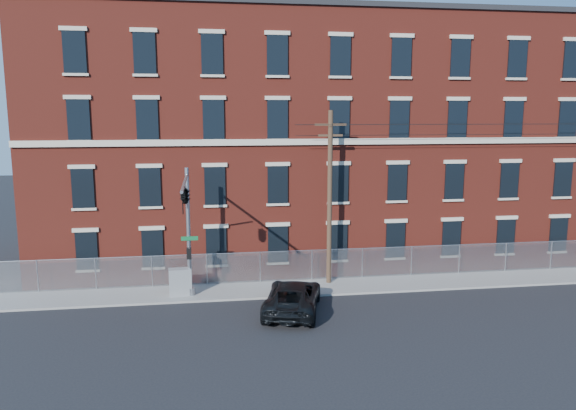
% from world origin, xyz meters
% --- Properties ---
extents(ground, '(140.00, 140.00, 0.00)m').
position_xyz_m(ground, '(0.00, 0.00, 0.00)').
color(ground, black).
rests_on(ground, ground).
extents(sidewalk, '(65.00, 3.00, 0.12)m').
position_xyz_m(sidewalk, '(12.00, 5.00, 0.06)').
color(sidewalk, gray).
rests_on(sidewalk, ground).
extents(mill_building, '(55.30, 14.32, 16.30)m').
position_xyz_m(mill_building, '(12.00, 13.93, 8.15)').
color(mill_building, maroon).
rests_on(mill_building, ground).
extents(chain_link_fence, '(59.06, 0.06, 1.85)m').
position_xyz_m(chain_link_fence, '(12.00, 6.30, 1.06)').
color(chain_link_fence, '#A5A8AD').
rests_on(chain_link_fence, ground).
extents(traffic_signal_mast, '(0.90, 6.75, 7.00)m').
position_xyz_m(traffic_signal_mast, '(-6.00, 2.18, 5.39)').
color(traffic_signal_mast, '#9EA0A5').
rests_on(traffic_signal_mast, ground).
extents(utility_pole_near, '(1.80, 0.28, 10.00)m').
position_xyz_m(utility_pole_near, '(2.00, 5.60, 5.34)').
color(utility_pole_near, '#463323').
rests_on(utility_pole_near, ground).
extents(pickup_truck, '(3.94, 6.06, 1.55)m').
position_xyz_m(pickup_truck, '(-0.80, 1.46, 0.78)').
color(pickup_truck, black).
rests_on(pickup_truck, ground).
extents(utility_cabinet, '(1.25, 0.70, 1.50)m').
position_xyz_m(utility_cabinet, '(-6.52, 4.51, 0.87)').
color(utility_cabinet, slate).
rests_on(utility_cabinet, sidewalk).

